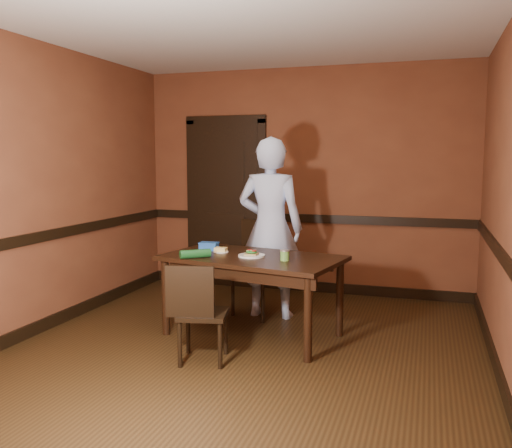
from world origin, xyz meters
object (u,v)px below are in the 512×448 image
Objects in this scene: cheese_saucer at (221,250)px; food_tub at (209,246)px; dining_table at (252,296)px; chair_far at (260,269)px; chair_near at (203,312)px; sauce_jar at (285,255)px; person at (270,228)px; sandwich_plate at (252,255)px.

food_tub reaches higher than cheese_saucer.
dining_table is 0.67m from chair_far.
cheese_saucer is at bearing -91.43° from chair_near.
cheese_saucer is (-0.21, -0.55, 0.27)m from chair_far.
sauce_jar reaches higher than cheese_saucer.
person is 9.88× the size of food_tub.
dining_table is 0.85m from person.
chair_near is 3.34× the size of sandwich_plate.
person is at bearing 91.76° from sandwich_plate.
chair_far is 0.74m from sandwich_plate.
sandwich_plate is (0.13, -0.67, 0.27)m from chair_far.
sandwich_plate is at bearing -72.61° from dining_table.
dining_table is at bearing 89.72° from person.
sauce_jar is (0.34, -0.10, 0.03)m from sandwich_plate.
person reaches higher than dining_table.
person reaches higher than sandwich_plate.
food_tub is (-0.50, 0.20, 0.02)m from sandwich_plate.
chair_near is 0.44× the size of person.
dining_table is at bearing -15.27° from cheese_saucer.
sandwich_plate is 2.49× the size of sauce_jar.
person is at bearing 102.46° from dining_table.
person reaches higher than cheese_saucer.
sandwich_plate is 0.54m from food_tub.
dining_table is 0.86× the size of person.
sauce_jar is 0.89m from food_tub.
sandwich_plate is 0.37m from cheese_saucer.
dining_table is 0.67m from food_tub.
person is (0.11, 0.00, 0.43)m from chair_far.
chair_near is 5.48× the size of cheese_saucer.
sauce_jar is 0.72m from cheese_saucer.
dining_table is 1.63× the size of chair_far.
cheese_saucer is at bearing 57.52° from person.
chair_far is 0.95m from sauce_jar.
cheese_saucer is (-0.34, 0.09, 0.39)m from dining_table.
chair_near is 1.03m from food_tub.
person is at bearing 59.34° from cheese_saucer.
sauce_jar is 0.66× the size of cheese_saucer.
sandwich_plate is at bearing -25.89° from food_tub.
chair_far is 0.45m from person.
chair_near is at bearing -74.04° from food_tub.
sauce_jar is (0.34, -0.13, 0.42)m from dining_table.
chair_near is 0.91m from cheese_saucer.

